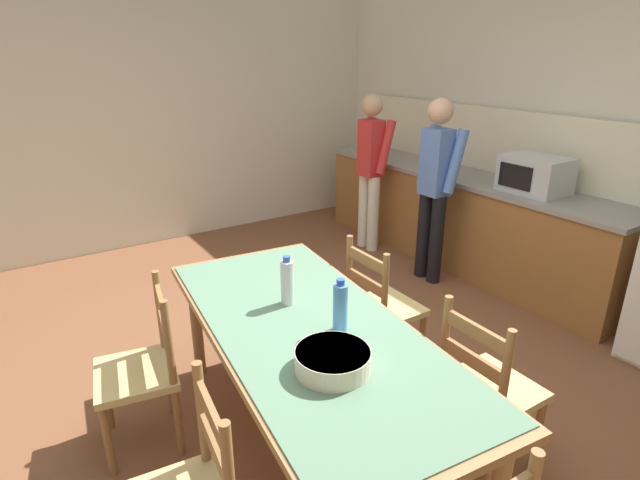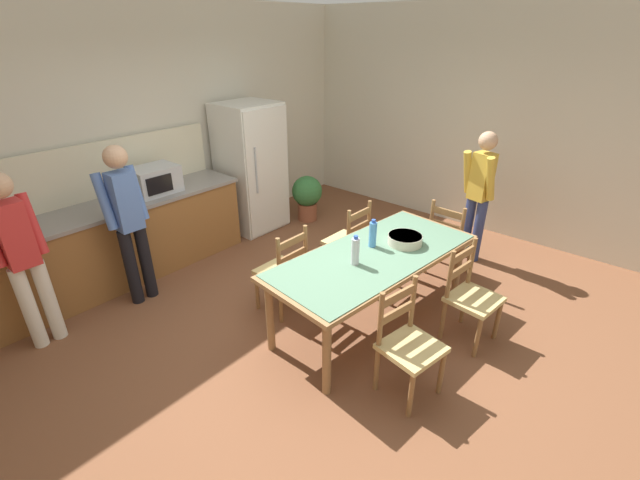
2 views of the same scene
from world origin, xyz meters
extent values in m
plane|color=brown|center=(0.00, 0.00, 0.00)|extent=(8.32, 8.32, 0.00)
cube|color=beige|center=(0.00, 2.66, 1.45)|extent=(6.52, 0.12, 2.90)
cube|color=beige|center=(3.26, 0.00, 1.45)|extent=(0.12, 5.20, 2.90)
cube|color=brown|center=(-1.01, 2.23, 0.43)|extent=(3.36, 0.62, 0.85)
cube|color=gray|center=(-1.01, 2.23, 0.87)|extent=(3.40, 0.66, 0.04)
cube|color=#B7BCC1|center=(-1.77, 2.23, 0.88)|extent=(0.52, 0.38, 0.02)
cube|color=beige|center=(-1.01, 2.54, 1.19)|extent=(3.36, 0.03, 0.60)
cube|color=silver|center=(1.16, 2.20, 0.86)|extent=(0.75, 0.68, 1.72)
cube|color=silver|center=(1.16, 1.85, 0.86)|extent=(0.72, 0.02, 1.65)
cylinder|color=#A5AAB2|center=(0.94, 1.83, 0.95)|extent=(0.02, 0.02, 0.60)
cube|color=#B2B7BC|center=(-0.24, 2.21, 1.04)|extent=(0.50, 0.38, 0.30)
cube|color=black|center=(-0.29, 2.01, 1.04)|extent=(0.30, 0.01, 0.19)
cylinder|color=olive|center=(-0.60, -0.62, 0.35)|extent=(0.07, 0.07, 0.70)
cylinder|color=olive|center=(1.26, -0.82, 0.35)|extent=(0.07, 0.07, 0.70)
cylinder|color=olive|center=(-0.53, 0.07, 0.35)|extent=(0.07, 0.07, 0.70)
cylinder|color=olive|center=(1.34, -0.12, 0.35)|extent=(0.07, 0.07, 0.70)
cube|color=olive|center=(0.37, -0.37, 0.72)|extent=(2.16, 1.11, 0.04)
cube|color=#567A60|center=(0.37, -0.37, 0.75)|extent=(2.07, 1.07, 0.01)
cylinder|color=silver|center=(0.11, -0.35, 0.87)|extent=(0.07, 0.07, 0.24)
cylinder|color=#2D51B2|center=(0.11, -0.35, 1.01)|extent=(0.04, 0.04, 0.03)
cylinder|color=#4C8ED6|center=(0.48, -0.27, 0.87)|extent=(0.07, 0.07, 0.24)
cylinder|color=#2D51B2|center=(0.48, -0.27, 1.01)|extent=(0.04, 0.04, 0.03)
cylinder|color=beige|center=(0.72, -0.48, 0.80)|extent=(0.32, 0.32, 0.09)
cylinder|color=beige|center=(0.72, -0.48, 0.83)|extent=(0.31, 0.31, 0.02)
cylinder|color=olive|center=(1.89, -0.70, 0.21)|extent=(0.04, 0.04, 0.41)
cylinder|color=olive|center=(1.90, -0.34, 0.21)|extent=(0.04, 0.04, 0.41)
cylinder|color=olive|center=(1.55, -0.69, 0.21)|extent=(0.04, 0.04, 0.41)
cylinder|color=olive|center=(1.56, -0.33, 0.21)|extent=(0.04, 0.04, 0.41)
cube|color=tan|center=(1.73, -0.51, 0.43)|extent=(0.41, 0.43, 0.04)
cylinder|color=olive|center=(1.55, -0.69, 0.68)|extent=(0.04, 0.04, 0.46)
cylinder|color=olive|center=(1.56, -0.33, 0.68)|extent=(0.04, 0.04, 0.46)
cube|color=olive|center=(1.56, -0.51, 0.81)|extent=(0.04, 0.36, 0.07)
cube|color=olive|center=(1.56, -0.51, 0.66)|extent=(0.04, 0.36, 0.07)
cylinder|color=olive|center=(-0.38, -1.24, 0.21)|extent=(0.04, 0.04, 0.41)
cylinder|color=olive|center=(-0.03, -1.30, 0.21)|extent=(0.04, 0.04, 0.41)
cylinder|color=olive|center=(-0.32, -0.90, 0.21)|extent=(0.04, 0.04, 0.41)
cylinder|color=olive|center=(0.03, -0.96, 0.21)|extent=(0.04, 0.04, 0.41)
cube|color=tan|center=(-0.18, -1.10, 0.43)|extent=(0.48, 0.47, 0.04)
cylinder|color=olive|center=(-0.32, -0.90, 0.68)|extent=(0.04, 0.04, 0.46)
cylinder|color=olive|center=(0.03, -0.96, 0.68)|extent=(0.04, 0.04, 0.46)
cube|color=olive|center=(-0.15, -0.93, 0.81)|extent=(0.36, 0.09, 0.07)
cube|color=olive|center=(-0.15, -0.93, 0.66)|extent=(0.36, 0.09, 0.07)
cylinder|color=olive|center=(0.17, 0.62, 0.21)|extent=(0.04, 0.04, 0.41)
cylinder|color=olive|center=(-0.19, 0.62, 0.21)|extent=(0.04, 0.04, 0.41)
cylinder|color=olive|center=(0.17, 0.28, 0.21)|extent=(0.04, 0.04, 0.41)
cylinder|color=olive|center=(-0.19, 0.28, 0.21)|extent=(0.04, 0.04, 0.41)
cube|color=tan|center=(-0.01, 0.45, 0.43)|extent=(0.42, 0.40, 0.04)
cylinder|color=olive|center=(0.17, 0.28, 0.68)|extent=(0.04, 0.04, 0.46)
cylinder|color=olive|center=(-0.19, 0.28, 0.68)|extent=(0.04, 0.04, 0.46)
cube|color=olive|center=(-0.01, 0.28, 0.81)|extent=(0.36, 0.03, 0.07)
cube|color=olive|center=(-0.01, 0.28, 0.66)|extent=(0.36, 0.03, 0.07)
cylinder|color=olive|center=(1.10, 0.52, 0.21)|extent=(0.04, 0.04, 0.41)
cylinder|color=olive|center=(0.74, 0.53, 0.21)|extent=(0.04, 0.04, 0.41)
cylinder|color=olive|center=(1.09, 0.18, 0.21)|extent=(0.04, 0.04, 0.41)
cylinder|color=olive|center=(0.73, 0.19, 0.21)|extent=(0.04, 0.04, 0.41)
cube|color=tan|center=(0.91, 0.36, 0.43)|extent=(0.43, 0.41, 0.04)
cylinder|color=olive|center=(1.09, 0.18, 0.68)|extent=(0.04, 0.04, 0.46)
cylinder|color=olive|center=(0.73, 0.19, 0.68)|extent=(0.04, 0.04, 0.46)
cube|color=olive|center=(0.91, 0.19, 0.81)|extent=(0.36, 0.03, 0.07)
cube|color=olive|center=(0.91, 0.19, 0.66)|extent=(0.36, 0.03, 0.07)
cylinder|color=olive|center=(0.55, -1.35, 0.21)|extent=(0.04, 0.04, 0.41)
cylinder|color=olive|center=(0.91, -1.39, 0.21)|extent=(0.04, 0.04, 0.41)
cylinder|color=olive|center=(0.59, -1.01, 0.21)|extent=(0.04, 0.04, 0.41)
cylinder|color=olive|center=(0.95, -1.05, 0.21)|extent=(0.04, 0.04, 0.41)
cube|color=tan|center=(0.75, -1.20, 0.43)|extent=(0.46, 0.44, 0.04)
cylinder|color=olive|center=(0.59, -1.01, 0.68)|extent=(0.04, 0.04, 0.46)
cylinder|color=olive|center=(0.95, -1.05, 0.68)|extent=(0.04, 0.04, 0.46)
cube|color=olive|center=(0.77, -1.03, 0.81)|extent=(0.36, 0.06, 0.07)
cube|color=olive|center=(0.77, -1.03, 0.66)|extent=(0.36, 0.06, 0.07)
cylinder|color=silver|center=(-1.85, 1.70, 0.40)|extent=(0.12, 0.12, 0.80)
cylinder|color=silver|center=(-1.69, 1.70, 0.40)|extent=(0.12, 0.12, 0.80)
cube|color=red|center=(-1.77, 1.70, 1.08)|extent=(0.22, 0.18, 0.56)
cylinder|color=red|center=(-1.61, 1.76, 1.10)|extent=(0.09, 0.22, 0.54)
cylinder|color=black|center=(-0.92, 1.68, 0.41)|extent=(0.12, 0.12, 0.81)
cylinder|color=black|center=(-0.76, 1.68, 0.41)|extent=(0.12, 0.12, 0.81)
cube|color=#5175BC|center=(-0.84, 1.68, 1.10)|extent=(0.23, 0.19, 0.58)
sphere|color=tan|center=(-0.84, 1.68, 1.53)|extent=(0.22, 0.22, 0.22)
cylinder|color=#5175BC|center=(-1.00, 1.75, 1.13)|extent=(0.09, 0.22, 0.55)
cylinder|color=#5175BC|center=(-0.68, 1.75, 1.13)|extent=(0.09, 0.22, 0.55)
cylinder|color=navy|center=(2.24, -0.63, 0.39)|extent=(0.12, 0.12, 0.78)
cylinder|color=navy|center=(2.27, -0.48, 0.39)|extent=(0.12, 0.12, 0.78)
cube|color=gold|center=(2.26, -0.56, 1.05)|extent=(0.23, 0.26, 0.55)
sphere|color=tan|center=(2.26, -0.56, 1.46)|extent=(0.21, 0.21, 0.21)
cylinder|color=gold|center=(2.16, -0.69, 1.07)|extent=(0.22, 0.14, 0.52)
cylinder|color=gold|center=(2.23, -0.40, 1.07)|extent=(0.22, 0.14, 0.52)
cylinder|color=brown|center=(1.82, 1.76, 0.13)|extent=(0.28, 0.28, 0.26)
sphere|color=#337038|center=(1.82, 1.76, 0.45)|extent=(0.44, 0.44, 0.44)
camera|label=1|loc=(2.17, -1.48, 2.01)|focal=28.00mm
camera|label=2|loc=(-2.52, -2.20, 2.58)|focal=24.00mm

